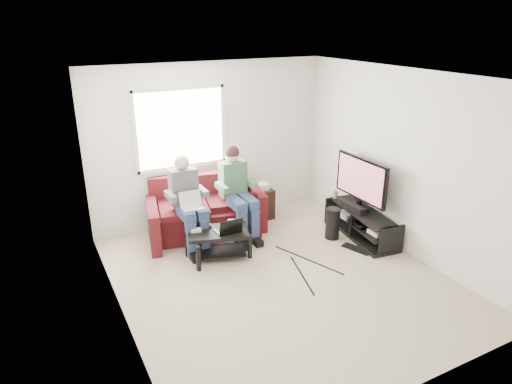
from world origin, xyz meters
The scene contains 26 objects.
floor centered at (0.00, 0.00, 0.00)m, with size 4.50×4.50×0.00m, color tan.
ceiling centered at (0.00, 0.00, 2.60)m, with size 4.50×4.50×0.00m, color white.
wall_back centered at (0.00, 2.25, 1.30)m, with size 4.50×4.50×0.00m, color silver.
wall_front centered at (0.00, -2.25, 1.30)m, with size 4.50×4.50×0.00m, color silver.
wall_left centered at (-2.00, 0.00, 1.30)m, with size 4.50×4.50×0.00m, color silver.
wall_right centered at (2.00, 0.00, 1.30)m, with size 4.50×4.50×0.00m, color silver.
window centered at (-0.50, 2.23, 1.60)m, with size 1.48×0.04×1.28m.
sofa centered at (-0.32, 1.75, 0.33)m, with size 2.06×1.20×0.88m.
person_left centered at (-0.72, 1.41, 0.75)m, with size 0.40×0.70×1.37m.
person_right centered at (0.08, 1.43, 0.81)m, with size 0.40×0.71×1.41m.
laptop_silver centered at (-0.72, 1.22, 0.74)m, with size 0.32×0.22×0.24m, color silver, non-canonical shape.
coffee_table centered at (-0.49, 0.87, 0.31)m, with size 0.95×0.75×0.42m.
laptop_black centered at (-0.37, 0.79, 0.54)m, with size 0.34×0.24×0.24m, color black, non-canonical shape.
controller_a centered at (-0.77, 0.99, 0.44)m, with size 0.14×0.09×0.04m, color silver.
controller_b centered at (-0.59, 1.05, 0.44)m, with size 0.14×0.09×0.04m, color black.
controller_c centered at (-0.19, 1.02, 0.44)m, with size 0.14×0.09×0.04m, color gray.
tv_stand centered at (1.74, 0.43, 0.20)m, with size 0.59×1.40×0.45m.
tv centered at (1.74, 0.53, 0.91)m, with size 0.12×1.10×0.81m.
soundbar centered at (1.62, 0.53, 0.50)m, with size 0.12×0.50×0.10m, color black.
drink_cup centered at (1.69, 1.06, 0.51)m, with size 0.08×0.08×0.12m, color #A06445.
console_white centered at (1.74, 0.03, 0.27)m, with size 0.30×0.22×0.06m, color silver.
console_grey centered at (1.74, 0.73, 0.28)m, with size 0.34×0.26×0.08m, color gray.
console_black centered at (1.74, 0.38, 0.27)m, with size 0.38×0.30×0.07m, color black.
subwoofer centered at (1.32, 0.62, 0.25)m, with size 0.22×0.22×0.49m, color black.
keyboard_floor centered at (1.41, 0.13, 0.01)m, with size 0.15×0.44×0.02m, color black.
end_table centered at (0.71, 1.81, 0.28)m, with size 0.35×0.35×0.62m.
Camera 1 is at (-2.69, -4.51, 3.21)m, focal length 32.00 mm.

